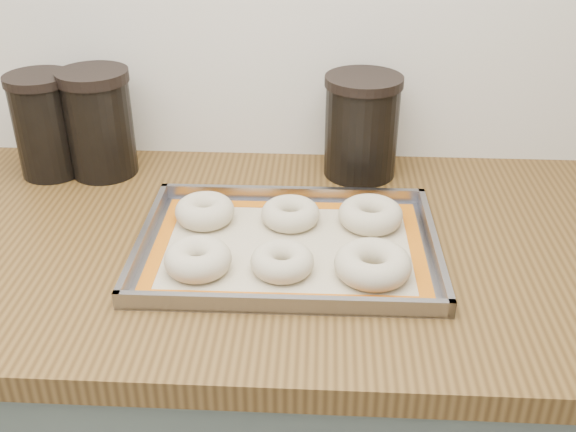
# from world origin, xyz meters

# --- Properties ---
(countertop) EXTENTS (3.06, 0.68, 0.04)m
(countertop) POSITION_xyz_m (0.00, 1.68, 0.88)
(countertop) COLOR brown
(countertop) RESTS_ON cabinet
(baking_tray) EXTENTS (0.46, 0.33, 0.03)m
(baking_tray) POSITION_xyz_m (0.23, 1.64, 0.91)
(baking_tray) COLOR gray
(baking_tray) RESTS_ON countertop
(baking_mat) EXTENTS (0.42, 0.29, 0.00)m
(baking_mat) POSITION_xyz_m (0.23, 1.64, 0.90)
(baking_mat) COLOR #C6B793
(baking_mat) RESTS_ON baking_tray
(bagel_front_left) EXTENTS (0.13, 0.13, 0.04)m
(bagel_front_left) POSITION_xyz_m (0.10, 1.57, 0.92)
(bagel_front_left) COLOR beige
(bagel_front_left) RESTS_ON baking_mat
(bagel_front_mid) EXTENTS (0.11, 0.11, 0.04)m
(bagel_front_mid) POSITION_xyz_m (0.23, 1.57, 0.92)
(bagel_front_mid) COLOR beige
(bagel_front_mid) RESTS_ON baking_mat
(bagel_front_right) EXTENTS (0.14, 0.14, 0.04)m
(bagel_front_right) POSITION_xyz_m (0.36, 1.57, 0.92)
(bagel_front_right) COLOR beige
(bagel_front_right) RESTS_ON baking_mat
(bagel_back_left) EXTENTS (0.12, 0.12, 0.04)m
(bagel_back_left) POSITION_xyz_m (0.09, 1.71, 0.92)
(bagel_back_left) COLOR beige
(bagel_back_left) RESTS_ON baking_mat
(bagel_back_mid) EXTENTS (0.11, 0.11, 0.04)m
(bagel_back_mid) POSITION_xyz_m (0.23, 1.71, 0.92)
(bagel_back_mid) COLOR beige
(bagel_back_mid) RESTS_ON baking_mat
(bagel_back_right) EXTENTS (0.13, 0.13, 0.04)m
(bagel_back_right) POSITION_xyz_m (0.36, 1.71, 0.92)
(bagel_back_right) COLOR beige
(bagel_back_right) RESTS_ON baking_mat
(canister_left) EXTENTS (0.12, 0.12, 0.19)m
(canister_left) POSITION_xyz_m (-0.23, 1.89, 1.00)
(canister_left) COLOR black
(canister_left) RESTS_ON countertop
(canister_mid) EXTENTS (0.13, 0.13, 0.20)m
(canister_mid) POSITION_xyz_m (-0.13, 1.90, 1.00)
(canister_mid) COLOR black
(canister_mid) RESTS_ON countertop
(canister_right) EXTENTS (0.14, 0.14, 0.19)m
(canister_right) POSITION_xyz_m (0.35, 1.92, 1.00)
(canister_right) COLOR black
(canister_right) RESTS_ON countertop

